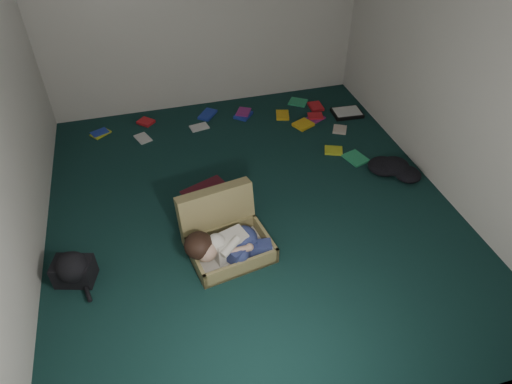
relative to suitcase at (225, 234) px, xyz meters
name	(u,v)px	position (x,y,z in m)	size (l,w,h in m)	color
floor	(252,209)	(0.37, 0.42, -0.16)	(4.50, 4.50, 0.00)	#102E2C
wall_back	(202,6)	(0.37, 2.67, 1.14)	(4.50, 4.50, 0.00)	silver
wall_front	(376,317)	(0.37, -1.83, 1.14)	(4.50, 4.50, 0.00)	silver
wall_right	(460,66)	(2.37, 0.42, 1.14)	(4.50, 4.50, 0.00)	silver
suitcase	(225,234)	(0.00, 0.00, 0.00)	(0.82, 0.80, 0.52)	#978953
person	(227,245)	(-0.02, -0.18, 0.04)	(0.79, 0.38, 0.32)	white
maroon_bin	(209,203)	(-0.06, 0.45, -0.01)	(0.53, 0.48, 0.30)	#490F19
backpack	(74,270)	(-1.33, -0.05, -0.04)	(0.40, 0.32, 0.24)	black
clothing_pile	(396,167)	(2.07, 0.56, -0.08)	(0.47, 0.38, 0.15)	black
paper_tray	(347,113)	(2.07, 1.86, -0.13)	(0.40, 0.31, 0.05)	black
book_scatter	(256,125)	(0.83, 1.93, -0.15)	(3.12, 1.71, 0.02)	#C6D425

